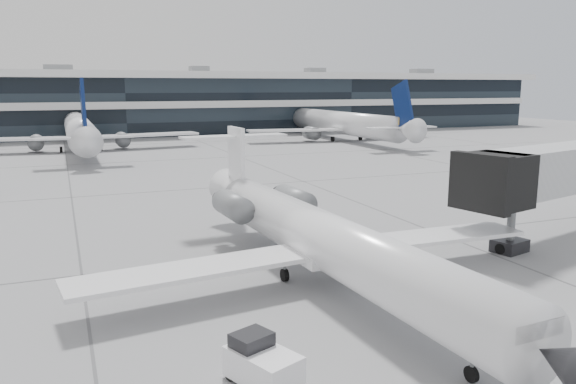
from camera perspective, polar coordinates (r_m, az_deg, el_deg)
name	(u,v)px	position (r m, az deg, el deg)	size (l,w,h in m)	color
ground	(282,252)	(29.90, -0.61, -6.08)	(220.00, 220.00, 0.00)	gray
terminal	(119,106)	(109.20, -16.76, 8.35)	(170.00, 22.00, 10.00)	black
bg_jet_center	(81,150)	(82.13, -20.30, 4.00)	(32.00, 40.00, 9.60)	white
bg_jet_right	(341,140)	(92.43, 5.39, 5.29)	(32.00, 40.00, 9.60)	white
regional_jet	(322,237)	(24.64, 3.48, -4.62)	(21.63, 26.98, 6.23)	white
jet_bridge	(576,167)	(36.69, 27.24, 2.30)	(17.08, 7.06, 5.53)	silver
baggage_tug	(261,363)	(17.24, -2.73, -16.94)	(2.06, 2.57, 1.42)	white
traffic_cone	(269,226)	(34.22, -1.98, -3.43)	(0.53, 0.53, 0.60)	#FF4A0D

